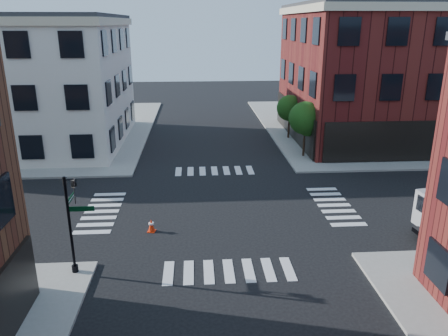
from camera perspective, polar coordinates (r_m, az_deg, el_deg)
ground at (r=26.34m, az=-0.55°, el=-5.30°), size 120.00×120.00×0.00m
sidewalk_ne at (r=51.40m, az=22.15°, el=5.27°), size 30.00×30.00×0.15m
sidewalk_nw at (r=50.28m, az=-26.81°, el=4.37°), size 30.00×30.00×0.15m
building_ne at (r=45.87m, az=25.14°, el=11.00°), size 25.00×16.00×12.00m
tree_near at (r=35.97m, az=10.67°, el=6.19°), size 2.69×2.69×4.49m
tree_far at (r=41.75m, az=8.65°, el=7.58°), size 2.43×2.43×4.07m
signal_pole at (r=19.78m, az=-19.32°, el=-5.72°), size 1.29×1.24×4.60m
traffic_cone at (r=23.74m, az=-9.47°, el=-7.42°), size 0.48×0.48×0.73m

